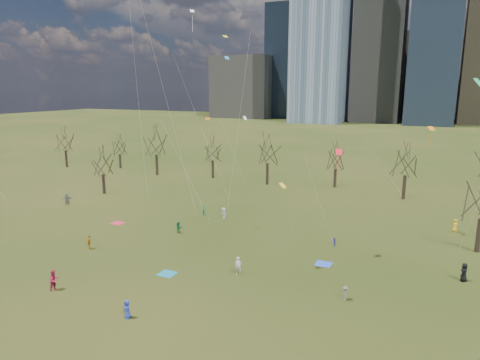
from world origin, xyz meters
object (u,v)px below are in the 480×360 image
at_px(person_2, 54,280).
at_px(person_0, 127,309).
at_px(blanket_navy, 323,264).
at_px(person_4, 89,242).
at_px(blanket_crimson, 118,223).
at_px(blanket_teal, 167,274).
at_px(person_1, 238,266).

bearing_deg(person_2, person_0, -90.25).
distance_m(blanket_navy, person_4, 25.85).
distance_m(blanket_navy, blanket_crimson, 28.39).
distance_m(blanket_teal, blanket_crimson, 18.41).
bearing_deg(person_1, person_4, 154.69).
height_order(blanket_teal, blanket_crimson, same).
distance_m(blanket_crimson, person_0, 25.20).
xyz_separation_m(blanket_teal, blanket_crimson, (-14.97, 10.70, 0.00)).
xyz_separation_m(blanket_navy, person_2, (-20.59, -15.59, 0.93)).
xyz_separation_m(blanket_crimson, person_2, (7.72, -17.68, 0.93)).
relative_size(blanket_teal, person_0, 1.06).
relative_size(blanket_navy, person_0, 1.06).
bearing_deg(person_1, blanket_navy, 12.80).
xyz_separation_m(person_1, person_4, (-18.04, -0.74, -0.08)).
bearing_deg(blanket_crimson, blanket_teal, -35.55).
distance_m(blanket_navy, person_0, 20.38).
xyz_separation_m(blanket_navy, blanket_crimson, (-28.31, 2.10, 0.00)).
relative_size(person_2, person_4, 1.16).
relative_size(blanket_teal, blanket_crimson, 1.00).
height_order(blanket_crimson, person_0, person_0).
distance_m(person_2, person_4, 9.95).
bearing_deg(blanket_crimson, blanket_navy, -4.24).
distance_m(blanket_teal, person_4, 11.83).
bearing_deg(blanket_teal, blanket_navy, 32.84).
height_order(blanket_teal, person_1, person_1).
xyz_separation_m(blanket_navy, person_1, (-6.93, -5.91, 0.88)).
bearing_deg(person_0, person_1, 88.87).
bearing_deg(blanket_crimson, person_1, -20.53).
bearing_deg(blanket_navy, person_4, -165.09).
bearing_deg(person_4, blanket_crimson, -32.47).
distance_m(blanket_teal, person_0, 8.36).
distance_m(person_0, person_4, 16.76).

